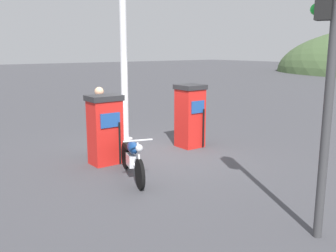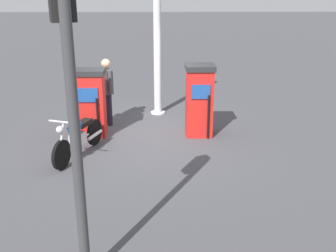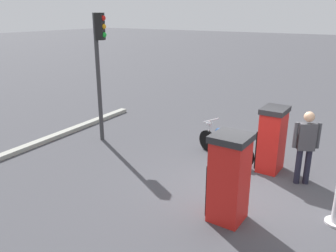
# 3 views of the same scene
# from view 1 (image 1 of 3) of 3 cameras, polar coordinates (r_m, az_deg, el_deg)

# --- Properties ---
(ground_plane) EXTENTS (120.00, 120.00, 0.00)m
(ground_plane) POSITION_cam_1_polar(r_m,az_deg,el_deg) (9.48, -2.27, -4.35)
(ground_plane) COLOR #424247
(fuel_pump_near) EXTENTS (0.60, 0.75, 1.58)m
(fuel_pump_near) POSITION_cam_1_polar(r_m,az_deg,el_deg) (8.71, -9.42, -0.49)
(fuel_pump_near) COLOR red
(fuel_pump_near) RESTS_ON ground
(fuel_pump_far) EXTENTS (0.70, 0.67, 1.67)m
(fuel_pump_far) POSITION_cam_1_polar(r_m,az_deg,el_deg) (10.10, 3.33, 1.58)
(fuel_pump_far) COLOR red
(fuel_pump_far) RESTS_ON ground
(motorcycle_near_pump) EXTENTS (1.82, 0.84, 0.93)m
(motorcycle_near_pump) POSITION_cam_1_polar(r_m,az_deg,el_deg) (7.70, -5.37, -4.66)
(motorcycle_near_pump) COLOR black
(motorcycle_near_pump) RESTS_ON ground
(attendant_person) EXTENTS (0.54, 0.35, 1.68)m
(attendant_person) POSITION_cam_1_polar(r_m,az_deg,el_deg) (9.53, -10.18, 1.52)
(attendant_person) COLOR #1E1E2D
(attendant_person) RESTS_ON ground
(roadside_traffic_light) EXTENTS (0.40, 0.30, 3.67)m
(roadside_traffic_light) POSITION_cam_1_polar(r_m,az_deg,el_deg) (5.36, 22.66, 9.77)
(roadside_traffic_light) COLOR #38383A
(roadside_traffic_light) RESTS_ON ground
(canopy_support_pole) EXTENTS (0.40, 0.40, 4.30)m
(canopy_support_pole) POSITION_cam_1_polar(r_m,az_deg,el_deg) (10.82, -6.62, 8.72)
(canopy_support_pole) COLOR silver
(canopy_support_pole) RESTS_ON ground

